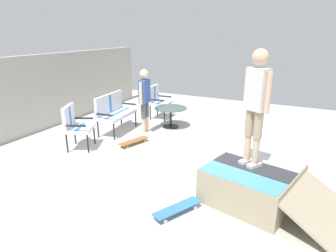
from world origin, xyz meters
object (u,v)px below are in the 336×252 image
object	(u,v)px
patio_table	(171,113)
person_watching	(145,97)
person_skater	(256,99)
skateboard_by_bench	(134,141)
skateboard_spare	(177,208)
patio_chair_by_wall	(75,123)
patio_chair_near_house	(157,99)
skate_ramp	(254,183)
patio_bench	(113,109)

from	to	relation	value
patio_table	person_watching	distance (m)	1.05
person_skater	skateboard_by_bench	size ratio (longest dim) A/B	2.19
patio_table	skateboard_spare	size ratio (longest dim) A/B	1.12
patio_chair_by_wall	skateboard_spare	xyz separation A→B (m)	(-1.27, -3.17, -0.53)
patio_chair_near_house	patio_chair_by_wall	distance (m)	3.07
person_skater	patio_chair_by_wall	bearing A→B (deg)	85.49
patio_chair_by_wall	skateboard_by_bench	world-z (taller)	patio_chair_by_wall
patio_chair_by_wall	person_skater	world-z (taller)	person_skater
patio_chair_near_house	patio_table	bearing A→B (deg)	-129.84
patio_chair_near_house	patio_table	size ratio (longest dim) A/B	1.13
skate_ramp	patio_table	distance (m)	3.92
person_watching	person_skater	size ratio (longest dim) A/B	0.94
patio_bench	patio_chair_near_house	world-z (taller)	same
skate_ramp	patio_chair_near_house	distance (m)	4.95
patio_chair_by_wall	person_watching	bearing A→B (deg)	-30.17
person_skater	skate_ramp	bearing A→B (deg)	-111.71
patio_chair_near_house	person_watching	bearing A→B (deg)	-163.80
patio_table	person_watching	bearing A→B (deg)	155.25
person_watching	patio_chair_near_house	bearing A→B (deg)	16.20
patio_bench	skateboard_by_bench	xyz separation A→B (m)	(-0.59, -1.01, -0.53)
patio_chair_by_wall	skateboard_by_bench	distance (m)	1.43
person_skater	patio_bench	bearing A→B (deg)	66.82
skateboard_by_bench	skateboard_spare	distance (m)	2.93
skate_ramp	patio_table	world-z (taller)	skate_ramp
patio_chair_by_wall	skateboard_by_bench	xyz separation A→B (m)	(0.78, -1.07, -0.53)
skate_ramp	patio_chair_by_wall	world-z (taller)	patio_chair_by_wall
patio_table	skateboard_by_bench	bearing A→B (deg)	172.54
skate_ramp	skateboard_spare	size ratio (longest dim) A/B	2.83
patio_chair_near_house	person_skater	bearing A→B (deg)	-133.62
skateboard_spare	person_skater	bearing A→B (deg)	-41.23
person_watching	person_skater	xyz separation A→B (m)	(-1.90, -3.09, 0.65)
patio_chair_near_house	patio_table	world-z (taller)	patio_chair_near_house
skateboard_spare	patio_bench	bearing A→B (deg)	49.66
patio_chair_near_house	patio_chair_by_wall	size ratio (longest dim) A/B	1.00
skateboard_by_bench	patio_chair_by_wall	bearing A→B (deg)	126.05
skate_ramp	patio_table	xyz separation A→B (m)	(2.73, 2.82, 0.12)
patio_table	skateboard_spare	world-z (taller)	patio_table
skateboard_by_bench	patio_bench	bearing A→B (deg)	59.76
patio_bench	person_watching	bearing A→B (deg)	-76.35
skateboard_spare	person_watching	bearing A→B (deg)	38.36
skateboard_spare	patio_table	bearing A→B (deg)	27.43
patio_bench	person_skater	bearing A→B (deg)	-113.18
skateboard_by_bench	skateboard_spare	world-z (taller)	same
patio_chair_near_house	skateboard_spare	xyz separation A→B (m)	(-4.29, -2.67, -0.53)
skateboard_spare	patio_chair_by_wall	bearing A→B (deg)	68.22
patio_bench	patio_table	distance (m)	1.59
patio_table	skate_ramp	bearing A→B (deg)	-134.03
patio_table	skateboard_spare	bearing A→B (deg)	-152.57
person_watching	person_skater	bearing A→B (deg)	-121.56
person_skater	skateboard_by_bench	xyz separation A→B (m)	(1.10, 2.93, -1.55)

